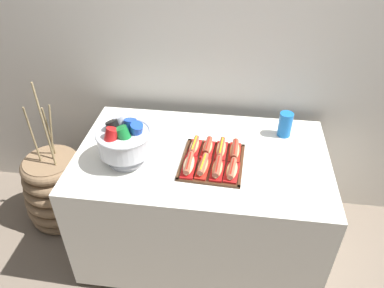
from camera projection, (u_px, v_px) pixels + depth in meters
name	position (u px, v px, depth m)	size (l,w,h in m)	color
ground_plane	(200.00, 243.00, 2.51)	(10.00, 10.00, 0.00)	#7A6B5B
back_wall	(214.00, 25.00, 2.19)	(6.00, 0.10, 2.60)	silver
buffet_table	(201.00, 200.00, 2.27)	(1.40, 0.85, 0.77)	white
floor_vase	(58.00, 189.00, 2.57)	(0.46, 0.46, 1.08)	#896B4C
serving_tray	(212.00, 162.00, 1.98)	(0.35, 0.38, 0.01)	#472B19
hot_dog_0	(189.00, 165.00, 1.92)	(0.07, 0.18, 0.06)	#B21414
hot_dog_1	(203.00, 166.00, 1.90)	(0.07, 0.17, 0.06)	red
hot_dog_2	(217.00, 168.00, 1.90)	(0.07, 0.17, 0.06)	#B21414
hot_dog_3	(232.00, 170.00, 1.89)	(0.08, 0.17, 0.06)	red
hot_dog_4	(194.00, 147.00, 2.05)	(0.07, 0.16, 0.06)	red
hot_dog_5	(208.00, 148.00, 2.04)	(0.07, 0.16, 0.06)	red
hot_dog_6	(221.00, 149.00, 2.03)	(0.07, 0.18, 0.06)	red
hot_dog_7	(235.00, 151.00, 2.02)	(0.07, 0.19, 0.06)	red
punch_bowl	(124.00, 140.00, 1.93)	(0.29, 0.29, 0.25)	silver
cup_stack	(285.00, 124.00, 2.15)	(0.08, 0.08, 0.15)	blue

